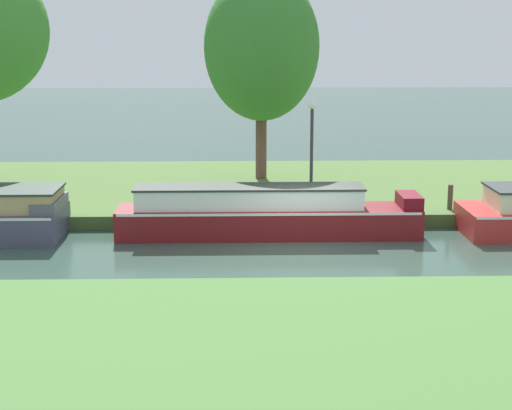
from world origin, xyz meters
TOP-DOWN VIEW (x-y plane):
  - ground_plane at (0.00, 0.00)m, footprint 120.00×120.00m
  - riverbank_far at (0.00, 7.00)m, footprint 72.00×10.00m
  - riverbank_near at (0.00, -9.00)m, footprint 72.00×10.00m
  - maroon_cruiser at (-1.02, 1.20)m, footprint 8.54×1.52m
  - willow_tree_centre at (-0.92, 7.67)m, footprint 4.03×4.35m
  - lamp_post at (0.47, 3.42)m, footprint 0.24×0.24m
  - mooring_post_near at (4.63, 2.73)m, footprint 0.16×0.16m

SIDE VIEW (x-z plane):
  - ground_plane at x=0.00m, z-range 0.00..0.00m
  - riverbank_far at x=0.00m, z-range 0.00..0.40m
  - riverbank_near at x=0.00m, z-range 0.00..0.40m
  - maroon_cruiser at x=-1.02m, z-range -0.08..1.37m
  - mooring_post_near at x=4.63m, z-range 0.40..1.15m
  - lamp_post at x=0.47m, z-range 0.79..3.99m
  - willow_tree_centre at x=-0.92m, z-range 1.46..8.80m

